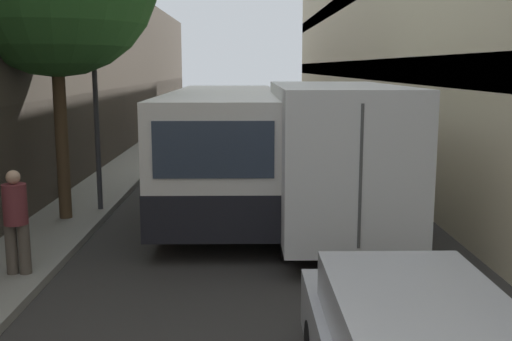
{
  "coord_description": "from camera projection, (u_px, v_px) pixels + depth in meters",
  "views": [
    {
      "loc": [
        -0.22,
        -1.76,
        3.51
      ],
      "look_at": [
        -0.04,
        9.32,
        1.6
      ],
      "focal_mm": 42.0,
      "sensor_mm": 36.0,
      "label": 1
    }
  ],
  "objects": [
    {
      "name": "pedestrian",
      "position": [
        16.0,
        219.0,
        9.75
      ],
      "size": [
        0.41,
        0.39,
        1.74
      ],
      "color": "brown",
      "rests_on": "sidewalk_left"
    },
    {
      "name": "bus",
      "position": [
        224.0,
        145.0,
        15.17
      ],
      "size": [
        2.61,
        9.71,
        2.92
      ],
      "color": "silver",
      "rests_on": "ground_plane"
    },
    {
      "name": "sidewalk_left",
      "position": [
        102.0,
        190.0,
        17.03
      ],
      "size": [
        1.66,
        60.0,
        0.14
      ],
      "color": "gray",
      "rests_on": "ground_plane"
    },
    {
      "name": "street_lamp",
      "position": [
        92.0,
        17.0,
        13.68
      ],
      "size": [
        0.36,
        0.8,
        6.45
      ],
      "color": "#38383D",
      "rests_on": "sidewalk_left"
    },
    {
      "name": "building_left_shopfront",
      "position": [
        27.0,
        83.0,
        16.48
      ],
      "size": [
        2.4,
        60.0,
        6.83
      ],
      "color": "#51473D",
      "rests_on": "ground_plane"
    },
    {
      "name": "panel_van",
      "position": [
        199.0,
        126.0,
        25.08
      ],
      "size": [
        1.98,
        4.77,
        1.9
      ],
      "color": "#BCBCC1",
      "rests_on": "ground_plane"
    },
    {
      "name": "ground_plane",
      "position": [
        254.0,
        192.0,
        17.11
      ],
      "size": [
        150.0,
        150.0,
        0.0
      ],
      "primitive_type": "plane",
      "color": "#33302D"
    },
    {
      "name": "box_truck",
      "position": [
        329.0,
        152.0,
        13.19
      ],
      "size": [
        2.41,
        8.05,
        3.16
      ],
      "color": "silver",
      "rests_on": "ground_plane"
    }
  ]
}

